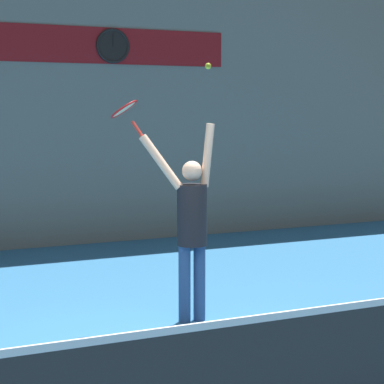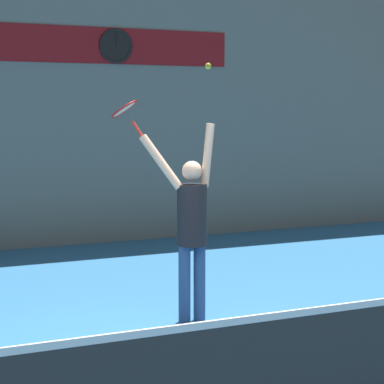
{
  "view_description": "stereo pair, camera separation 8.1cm",
  "coord_description": "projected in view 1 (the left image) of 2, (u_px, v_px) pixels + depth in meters",
  "views": [
    {
      "loc": [
        -2.29,
        -5.31,
        2.29
      ],
      "look_at": [
        0.67,
        1.45,
        1.42
      ],
      "focal_mm": 65.0,
      "sensor_mm": 36.0,
      "label": 1
    },
    {
      "loc": [
        -2.22,
        -5.35,
        2.29
      ],
      "look_at": [
        0.67,
        1.45,
        1.42
      ],
      "focal_mm": 65.0,
      "sensor_mm": 36.0,
      "label": 2
    }
  ],
  "objects": [
    {
      "name": "tennis_racket",
      "position": [
        125.0,
        110.0,
        7.41
      ],
      "size": [
        0.42,
        0.43,
        0.4
      ],
      "color": "red"
    },
    {
      "name": "back_wall",
      "position": [
        38.0,
        98.0,
        11.43
      ],
      "size": [
        18.0,
        0.1,
        5.0
      ],
      "color": "slate",
      "rests_on": "ground_plane"
    },
    {
      "name": "scoreboard_clock",
      "position": [
        113.0,
        46.0,
        11.77
      ],
      "size": [
        0.59,
        0.05,
        0.59
      ],
      "color": "black"
    },
    {
      "name": "court_net",
      "position": [
        272.0,
        379.0,
        4.66
      ],
      "size": [
        6.33,
        0.07,
        1.06
      ],
      "color": "#333333",
      "rests_on": "ground_plane"
    },
    {
      "name": "sponsor_banner",
      "position": [
        37.0,
        43.0,
        11.28
      ],
      "size": [
        6.65,
        0.02,
        0.61
      ],
      "color": "maroon"
    },
    {
      "name": "ground_plane",
      "position": [
        189.0,
        376.0,
        6.02
      ],
      "size": [
        18.0,
        18.0,
        0.0
      ],
      "primitive_type": "plane",
      "color": "teal"
    },
    {
      "name": "tennis_player",
      "position": [
        191.0,
        223.0,
        7.47
      ],
      "size": [
        0.78,
        0.48,
        2.16
      ],
      "color": "#2D4C7F",
      "rests_on": "ground_plane"
    },
    {
      "name": "tennis_ball",
      "position": [
        208.0,
        66.0,
        7.3
      ],
      "size": [
        0.07,
        0.07,
        0.07
      ],
      "color": "#CCDB2D"
    }
  ]
}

